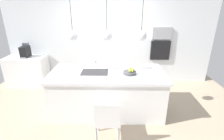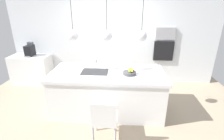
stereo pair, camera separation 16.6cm
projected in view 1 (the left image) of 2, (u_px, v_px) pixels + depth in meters
floor at (108, 109)px, 3.83m from camera, size 6.60×6.60×0.00m
back_wall at (110, 39)px, 4.89m from camera, size 6.00×0.10×2.60m
kitchen_island at (107, 92)px, 3.66m from camera, size 2.39×1.09×0.92m
sink_basin at (95, 72)px, 3.50m from camera, size 0.56×0.40×0.02m
faucet at (96, 62)px, 3.64m from camera, size 0.02×0.17×0.22m
fruit_bowl at (130, 72)px, 3.38m from camera, size 0.27×0.27×0.15m
side_counter at (28, 71)px, 4.90m from camera, size 1.10×0.60×0.86m
coffee_machine at (25, 51)px, 4.69m from camera, size 0.20×0.35×0.38m
microwave at (162, 33)px, 4.73m from camera, size 0.54×0.08×0.34m
oven at (160, 50)px, 4.91m from camera, size 0.56×0.08×0.56m
chair_near at (107, 118)px, 2.77m from camera, size 0.43×0.44×0.83m
pendant_light_left at (73, 35)px, 3.23m from camera, size 0.21×0.21×0.81m
pendant_light_center at (107, 36)px, 3.22m from camera, size 0.21×0.21×0.81m
pendant_light_right at (141, 36)px, 3.20m from camera, size 0.21×0.21×0.81m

